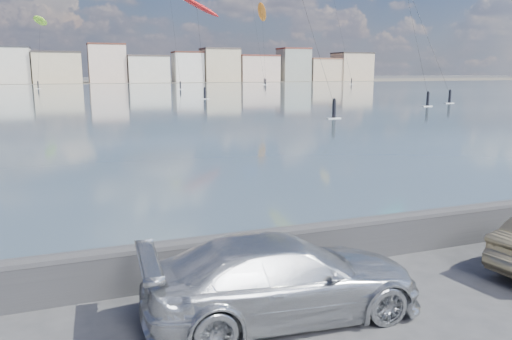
{
  "coord_description": "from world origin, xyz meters",
  "views": [
    {
      "loc": [
        -3.33,
        -7.55,
        4.68
      ],
      "look_at": [
        1.0,
        4.0,
        2.2
      ],
      "focal_mm": 35.0,
      "sensor_mm": 36.0,
      "label": 1
    }
  ],
  "objects": [
    {
      "name": "far_buildings",
      "position": [
        1.31,
        186.0,
        6.03
      ],
      "size": [
        240.79,
        13.26,
        14.6
      ],
      "color": "gray",
      "rests_on": "ground"
    },
    {
      "name": "kitesurfer_9",
      "position": [
        19.26,
        82.69,
        15.81
      ],
      "size": [
        8.44,
        13.94,
        18.66
      ],
      "color": "red",
      "rests_on": "ground"
    },
    {
      "name": "car_silver",
      "position": [
        0.3,
        0.64,
        0.79
      ],
      "size": [
        5.53,
        2.51,
        1.57
      ],
      "primitive_type": "imported",
      "rotation": [
        0.0,
        0.0,
        1.51
      ],
      "color": "silver",
      "rests_on": "ground"
    },
    {
      "name": "bay_water",
      "position": [
        0.0,
        91.5,
        0.01
      ],
      "size": [
        500.0,
        177.0,
        0.0
      ],
      "primitive_type": "cube",
      "color": "#3B4A56",
      "rests_on": "ground"
    },
    {
      "name": "kitesurfer_8",
      "position": [
        56.39,
        146.32,
        22.46
      ],
      "size": [
        6.42,
        11.03,
        25.89
      ],
      "color": "orange",
      "rests_on": "ground"
    },
    {
      "name": "kitesurfer_13",
      "position": [
        -8.77,
        141.54,
        17.19
      ],
      "size": [
        4.76,
        15.9,
        19.09
      ],
      "color": "#8CD826",
      "rests_on": "ground"
    },
    {
      "name": "seawall",
      "position": [
        0.0,
        2.7,
        0.58
      ],
      "size": [
        400.0,
        0.36,
        1.08
      ],
      "color": "#28282B",
      "rests_on": "ground"
    },
    {
      "name": "far_shore_strip",
      "position": [
        0.0,
        200.0,
        0.01
      ],
      "size": [
        500.0,
        60.0,
        0.0
      ],
      "primitive_type": "cube",
      "color": "#4C473D",
      "rests_on": "ground"
    },
    {
      "name": "ground",
      "position": [
        0.0,
        0.0,
        0.0
      ],
      "size": [
        700.0,
        700.0,
        0.0
      ],
      "primitive_type": "plane",
      "color": "#333335",
      "rests_on": "ground"
    }
  ]
}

